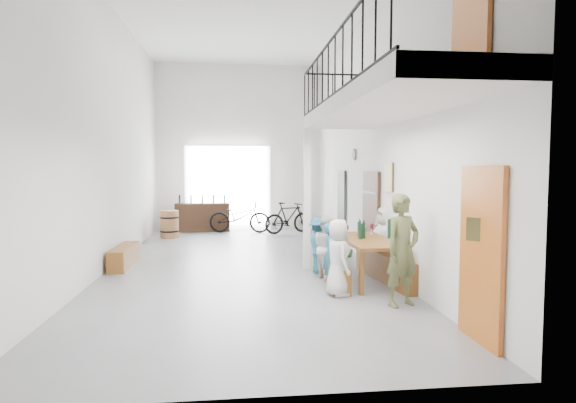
{
  "coord_description": "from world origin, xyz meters",
  "views": [
    {
      "loc": [
        -0.19,
        -10.22,
        2.07
      ],
      "look_at": [
        0.9,
        -0.5,
        1.39
      ],
      "focal_mm": 30.0,
      "sensor_mm": 36.0,
      "label": 1
    }
  ],
  "objects": [
    {
      "name": "bench_wall",
      "position": [
        2.57,
        -1.76,
        0.26
      ],
      "size": [
        0.55,
        2.28,
        0.52
      ],
      "primitive_type": "cube",
      "rotation": [
        0.0,
        0.0,
        0.11
      ],
      "color": "brown",
      "rests_on": "ground"
    },
    {
      "name": "guest_right_a",
      "position": [
        2.81,
        -2.43,
        0.54
      ],
      "size": [
        0.28,
        0.64,
        1.07
      ],
      "primitive_type": "imported",
      "rotation": [
        0.0,
        0.0,
        -1.55
      ],
      "color": "maroon",
      "rests_on": "ground"
    },
    {
      "name": "counter_bottles",
      "position": [
        -1.23,
        5.67,
        1.06
      ],
      "size": [
        1.51,
        0.14,
        0.28
      ],
      "color": "black",
      "rests_on": "serving_counter"
    },
    {
      "name": "guest_left_a",
      "position": [
        1.48,
        -2.64,
        0.62
      ],
      "size": [
        0.48,
        0.66,
        1.25
      ],
      "primitive_type": "imported",
      "rotation": [
        0.0,
        0.0,
        1.71
      ],
      "color": "silver",
      "rests_on": "ground"
    },
    {
      "name": "serving_counter",
      "position": [
        -1.23,
        5.65,
        0.46
      ],
      "size": [
        1.77,
        0.56,
        0.92
      ],
      "primitive_type": "cube",
      "rotation": [
        0.0,
        0.0,
        0.04
      ],
      "color": "#3C2115",
      "rests_on": "ground"
    },
    {
      "name": "floor",
      "position": [
        0.0,
        0.0,
        0.0
      ],
      "size": [
        12.0,
        12.0,
        0.0
      ],
      "primitive_type": "plane",
      "color": "slate",
      "rests_on": "ground"
    },
    {
      "name": "guest_left_b",
      "position": [
        1.5,
        -1.94,
        0.55
      ],
      "size": [
        0.34,
        0.45,
        1.11
      ],
      "primitive_type": "imported",
      "rotation": [
        0.0,
        0.0,
        1.36
      ],
      "color": "#225971",
      "rests_on": "ground"
    },
    {
      "name": "guest_right_b",
      "position": [
        2.81,
        -1.64,
        0.54
      ],
      "size": [
        0.56,
        1.06,
        1.09
      ],
      "primitive_type": "imported",
      "rotation": [
        0.0,
        0.0,
        -1.33
      ],
      "color": "black",
      "rests_on": "ground"
    },
    {
      "name": "oak_barrel",
      "position": [
        -2.11,
        4.27,
        0.41
      ],
      "size": [
        0.56,
        0.56,
        0.82
      ],
      "color": "#96663F",
      "rests_on": "ground"
    },
    {
      "name": "potted_plant",
      "position": [
        2.45,
        0.65,
        0.21
      ],
      "size": [
        0.43,
        0.39,
        0.41
      ],
      "primitive_type": "imported",
      "rotation": [
        0.0,
        0.0,
        0.2
      ],
      "color": "#23541D",
      "rests_on": "ground"
    },
    {
      "name": "tasting_table",
      "position": [
        2.2,
        -1.79,
        0.71
      ],
      "size": [
        0.86,
        2.04,
        0.79
      ],
      "rotation": [
        0.0,
        0.0,
        0.01
      ],
      "color": "brown",
      "rests_on": "ground"
    },
    {
      "name": "tableware",
      "position": [
        2.14,
        -1.45,
        0.93
      ],
      "size": [
        0.61,
        0.78,
        0.35
      ],
      "color": "black",
      "rests_on": "tasting_table"
    },
    {
      "name": "bicycle_far",
      "position": [
        1.52,
        4.83,
        0.5
      ],
      "size": [
        1.71,
        1.04,
        1.0
      ],
      "primitive_type": "imported",
      "rotation": [
        0.0,
        0.0,
        1.95
      ],
      "color": "black",
      "rests_on": "ground"
    },
    {
      "name": "guest_left_d",
      "position": [
        1.46,
        -0.95,
        0.56
      ],
      "size": [
        0.52,
        0.78,
        1.12
      ],
      "primitive_type": "imported",
      "rotation": [
        0.0,
        0.0,
        1.73
      ],
      "color": "#225971",
      "rests_on": "ground"
    },
    {
      "name": "room_walls",
      "position": [
        0.0,
        0.0,
        3.55
      ],
      "size": [
        12.0,
        12.0,
        12.0
      ],
      "color": "white",
      "rests_on": "ground"
    },
    {
      "name": "bicycle_near",
      "position": [
        -0.02,
        5.17,
        0.51
      ],
      "size": [
        2.05,
        1.02,
        1.03
      ],
      "primitive_type": "imported",
      "rotation": [
        0.0,
        0.0,
        1.39
      ],
      "color": "black",
      "rests_on": "ground"
    },
    {
      "name": "guest_left_c",
      "position": [
        1.52,
        -1.44,
        0.59
      ],
      "size": [
        0.59,
        0.67,
        1.18
      ],
      "primitive_type": "imported",
      "rotation": [
        0.0,
        0.0,
        1.86
      ],
      "color": "silver",
      "rests_on": "ground"
    },
    {
      "name": "right_wall_decor",
      "position": [
        2.7,
        -1.87,
        1.74
      ],
      "size": [
        0.07,
        8.28,
        5.07
      ],
      "color": "#AD5315",
      "rests_on": "ground"
    },
    {
      "name": "bench_inner",
      "position": [
        1.6,
        -1.85,
        0.21
      ],
      "size": [
        0.41,
        1.82,
        0.42
      ],
      "primitive_type": "cube",
      "rotation": [
        0.0,
        0.0,
        -0.07
      ],
      "color": "brown",
      "rests_on": "ground"
    },
    {
      "name": "host_standing",
      "position": [
        2.31,
        -3.32,
        0.85
      ],
      "size": [
        0.73,
        0.62,
        1.69
      ],
      "primitive_type": "imported",
      "rotation": [
        0.0,
        0.0,
        0.43
      ],
      "color": "#525731",
      "rests_on": "ground"
    },
    {
      "name": "gateway_portal",
      "position": [
        -0.4,
        5.94,
        1.4
      ],
      "size": [
        2.8,
        0.08,
        2.8
      ],
      "primitive_type": "cube",
      "color": "white",
      "rests_on": "ground"
    },
    {
      "name": "balcony",
      "position": [
        1.98,
        -3.13,
        2.96
      ],
      "size": [
        1.52,
        5.62,
        4.0
      ],
      "color": "white",
      "rests_on": "ground"
    },
    {
      "name": "side_bench",
      "position": [
        -2.5,
        0.1,
        0.22
      ],
      "size": [
        0.36,
        1.54,
        0.43
      ],
      "primitive_type": "cube",
      "rotation": [
        0.0,
        0.0,
        -0.01
      ],
      "color": "brown",
      "rests_on": "ground"
    },
    {
      "name": "guest_right_c",
      "position": [
        2.77,
        -1.02,
        0.65
      ],
      "size": [
        0.52,
        0.7,
        1.3
      ],
      "primitive_type": "imported",
      "rotation": [
        0.0,
        0.0,
        -1.39
      ],
      "color": "silver",
      "rests_on": "ground"
    }
  ]
}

